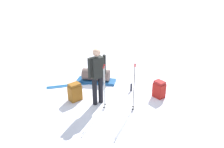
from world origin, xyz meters
TOP-DOWN VIEW (x-y plane):
  - ground_plane at (0.00, 0.00)m, footprint 80.00×80.00m
  - skier_standing at (0.67, -0.17)m, footprint 0.49×0.37m
  - ski_pair_near at (-0.05, -1.49)m, footprint 1.19×1.50m
  - backpack_large_dark at (-0.39, 1.41)m, footprint 0.39×0.42m
  - backpack_bright at (0.77, -0.89)m, footprint 0.45×0.41m
  - ski_poles_planted_near at (0.82, 0.11)m, footprint 0.23×0.12m
  - ski_poles_planted_far at (0.62, 0.90)m, footprint 0.19×0.10m
  - gear_sled at (-0.58, -0.85)m, footprint 0.73×1.42m
  - thermos_bottle at (-0.43, 0.50)m, footprint 0.07×0.07m

SIDE VIEW (x-z plane):
  - ground_plane at x=0.00m, z-range 0.00..0.00m
  - ski_pair_near at x=-0.05m, z-range -0.01..0.04m
  - thermos_bottle at x=-0.43m, z-range 0.00..0.26m
  - gear_sled at x=-0.58m, z-range -0.02..0.47m
  - backpack_large_dark at x=-0.39m, z-range -0.01..0.53m
  - backpack_bright at x=0.77m, z-range -0.01..0.54m
  - ski_poles_planted_near at x=0.82m, z-range 0.07..1.38m
  - ski_poles_planted_far at x=0.62m, z-range 0.07..1.46m
  - skier_standing at x=0.67m, z-range 0.10..1.80m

